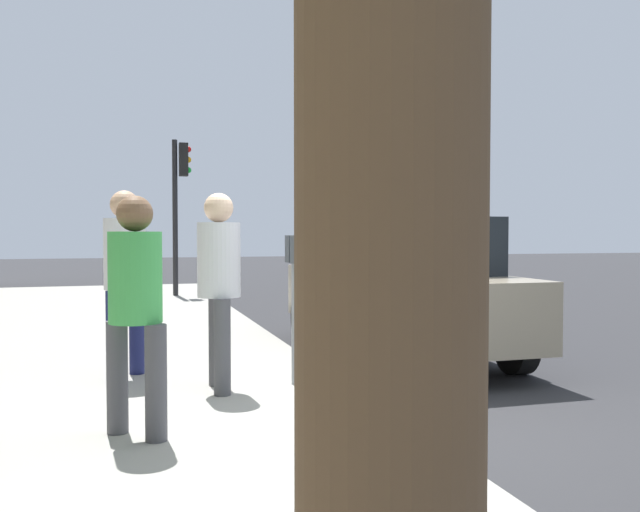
{
  "coord_description": "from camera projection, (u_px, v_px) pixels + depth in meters",
  "views": [
    {
      "loc": [
        -4.9,
        2.01,
        1.57
      ],
      "look_at": [
        1.24,
        0.15,
        1.35
      ],
      "focal_mm": 36.48,
      "sensor_mm": 36.0,
      "label": 1
    }
  ],
  "objects": [
    {
      "name": "pedestrian_bystander",
      "position": [
        135.0,
        297.0,
        4.52
      ],
      "size": [
        0.41,
        0.41,
        1.69
      ],
      "rotation": [
        0.0,
        0.0,
        -0.8
      ],
      "color": "#47474C",
      "rests_on": "sidewalk_slab"
    },
    {
      "name": "parking_meter",
      "position": [
        295.0,
        277.0,
        6.11
      ],
      "size": [
        0.36,
        0.12,
        1.41
      ],
      "color": "gray",
      "rests_on": "sidewalk_slab"
    },
    {
      "name": "parking_officer",
      "position": [
        125.0,
        266.0,
        6.38
      ],
      "size": [
        0.49,
        0.4,
        1.85
      ],
      "rotation": [
        0.0,
        0.0,
        -2.13
      ],
      "color": "#191E4C",
      "rests_on": "sidewalk_slab"
    },
    {
      "name": "traffic_signal",
      "position": [
        179.0,
        191.0,
        15.04
      ],
      "size": [
        0.24,
        0.44,
        3.6
      ],
      "color": "black",
      "rests_on": "sidewalk_slab"
    },
    {
      "name": "ground_plane",
      "position": [
        381.0,
        426.0,
        5.32
      ],
      "size": [
        80.0,
        80.0,
        0.0
      ],
      "primitive_type": "plane",
      "color": "#2B2B2D",
      "rests_on": "ground"
    },
    {
      "name": "pedestrian_at_meter",
      "position": [
        219.0,
        274.0,
        5.89
      ],
      "size": [
        0.54,
        0.39,
        1.79
      ],
      "rotation": [
        0.0,
        0.0,
        -1.58
      ],
      "color": "#47474C",
      "rests_on": "sidewalk_slab"
    },
    {
      "name": "parked_sedan_near",
      "position": [
        397.0,
        287.0,
        8.35
      ],
      "size": [
        4.44,
        2.05,
        1.77
      ],
      "color": "gray",
      "rests_on": "ground_plane"
    }
  ]
}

